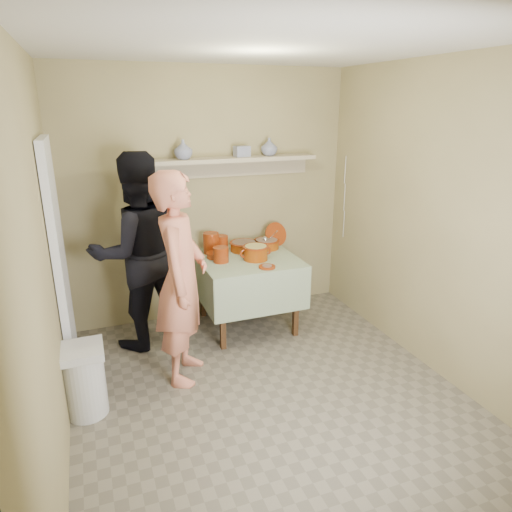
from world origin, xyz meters
name	(u,v)px	position (x,y,z in m)	size (l,w,h in m)	color
ground	(271,399)	(0.00, 0.00, 0.00)	(3.50, 3.50, 0.00)	#6C6455
tile_panel	(60,265)	(-1.46, 0.95, 1.00)	(0.06, 0.70, 2.00)	silver
plate_stack_a	(211,243)	(-0.05, 1.53, 0.87)	(0.16, 0.16, 0.22)	maroon
plate_stack_b	(222,243)	(0.08, 1.59, 0.84)	(0.13, 0.13, 0.16)	maroon
bowl_stack	(221,255)	(-0.04, 1.23, 0.84)	(0.15, 0.15, 0.15)	maroon
empty_bowl	(216,255)	(-0.05, 1.37, 0.79)	(0.19, 0.19, 0.06)	maroon
propped_lid	(276,234)	(0.69, 1.56, 0.88)	(0.26, 0.26, 0.02)	maroon
vase_right	(269,147)	(0.63, 1.63, 1.81)	(0.17, 0.17, 0.18)	navy
vase_left	(183,150)	(-0.28, 1.61, 1.81)	(0.18, 0.18, 0.19)	navy
ceramic_box	(242,151)	(0.32, 1.62, 1.77)	(0.15, 0.11, 0.11)	navy
person_cook	(181,279)	(-0.56, 0.60, 0.88)	(0.64, 0.42, 1.76)	#D0755A
person_helper	(138,253)	(-0.81, 1.30, 0.92)	(0.90, 0.70, 1.85)	black
room_shell	(274,200)	(0.00, 0.00, 1.61)	(3.04, 3.54, 2.62)	#998C5E
serving_table	(247,268)	(0.25, 1.28, 0.64)	(0.97, 0.97, 0.76)	#4C2D16
cazuela_meat_a	(244,245)	(0.29, 1.49, 0.82)	(0.30, 0.30, 0.10)	#752B06
cazuela_meat_b	(267,243)	(0.54, 1.48, 0.82)	(0.28, 0.28, 0.10)	#752B06
ladle	(266,239)	(0.52, 1.46, 0.87)	(0.08, 0.26, 0.19)	silver
cazuela_rice	(256,251)	(0.31, 1.17, 0.85)	(0.33, 0.25, 0.14)	#752B06
front_plate	(267,267)	(0.32, 0.91, 0.77)	(0.16, 0.16, 0.03)	maroon
wall_shelf	(229,162)	(0.20, 1.65, 1.67)	(1.80, 0.25, 0.21)	tan
trash_bin	(84,381)	(-1.37, 0.34, 0.28)	(0.32, 0.32, 0.56)	silver
electrical_cord	(344,197)	(1.47, 1.48, 1.25)	(0.01, 0.05, 0.90)	silver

